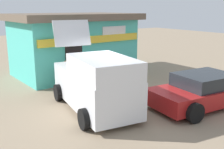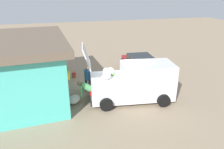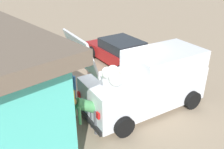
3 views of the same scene
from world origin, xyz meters
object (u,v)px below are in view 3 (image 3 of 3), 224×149
Objects in this scene: delivery_van at (148,82)px; paint_bucket at (29,84)px; unloaded_banana_pile at (63,130)px; customer_bending at (86,110)px; vendor_standing at (69,87)px; parked_sedan at (122,52)px.

paint_bucket is at bearing 35.34° from delivery_van.
customer_bending is at bearing -115.53° from unloaded_banana_pile.
paint_bucket is at bearing 13.91° from vendor_standing.
delivery_van is 5.43× the size of unloaded_banana_pile.
unloaded_banana_pile is 3.64m from paint_bucket.
customer_bending is (-1.52, 0.25, -0.04)m from vendor_standing.
paint_bucket is at bearing 84.89° from parked_sedan.
unloaded_banana_pile is at bearing 141.79° from vendor_standing.
parked_sedan is 2.84× the size of vendor_standing.
vendor_standing is 2.60m from paint_bucket.
parked_sedan is 4.61m from vendor_standing.
unloaded_banana_pile is at bearing 122.18° from parked_sedan.
unloaded_banana_pile is 2.40× the size of paint_bucket.
parked_sedan reaches higher than unloaded_banana_pile.
delivery_van is at bearing -125.52° from vendor_standing.
paint_bucket is at bearing -5.34° from unloaded_banana_pile.
parked_sedan is 5.64m from customer_bending.
parked_sedan is 4.78m from paint_bucket.
delivery_van reaches higher than unloaded_banana_pile.
vendor_standing reaches higher than parked_sedan.
delivery_van is 2.79m from vendor_standing.
unloaded_banana_pile reaches higher than paint_bucket.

